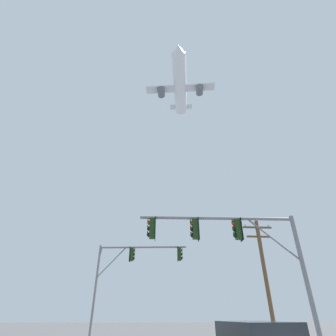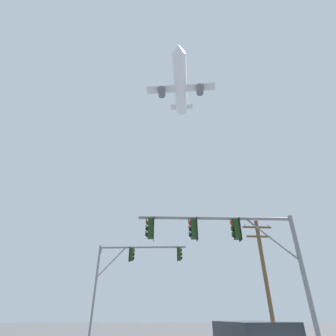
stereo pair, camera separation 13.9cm
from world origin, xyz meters
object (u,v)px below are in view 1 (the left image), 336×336
object	(u,v)px
signal_pole_near	(234,242)
airplane	(180,86)
utility_pole	(265,273)
signal_pole_far	(129,267)

from	to	relation	value
signal_pole_near	airplane	world-z (taller)	airplane
utility_pole	airplane	distance (m)	50.97
signal_pole_near	signal_pole_far	world-z (taller)	signal_pole_far
utility_pole	airplane	bearing A→B (deg)	95.20
signal_pole_near	signal_pole_far	distance (m)	9.97
airplane	signal_pole_far	bearing A→B (deg)	-107.39
signal_pole_near	signal_pole_far	bearing A→B (deg)	121.77
signal_pole_far	airplane	size ratio (longest dim) A/B	0.31
signal_pole_far	signal_pole_near	bearing A→B (deg)	-58.23
signal_pole_near	airplane	xyz separation A→B (m)	(2.07, 31.85, 44.29)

